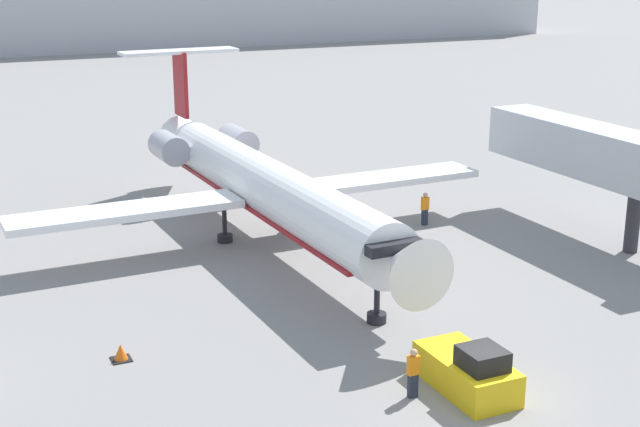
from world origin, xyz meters
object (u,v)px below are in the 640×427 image
object	(u,v)px
jet_bridge	(596,153)
pushback_tug	(467,371)
airplane_main	(262,183)
worker_near_tug	(413,372)
worker_by_wing	(425,208)
traffic_cone_left	(121,352)

from	to	relation	value
jet_bridge	pushback_tug	bearing A→B (deg)	-142.99
airplane_main	pushback_tug	world-z (taller)	airplane_main
worker_near_tug	worker_by_wing	xyz separation A→B (m)	(10.70, 16.79, 0.05)
jet_bridge	airplane_main	bearing A→B (deg)	158.47
traffic_cone_left	jet_bridge	distance (m)	26.63
airplane_main	jet_bridge	size ratio (longest dim) A/B	2.02
airplane_main	jet_bridge	xyz separation A→B (m)	(16.05, -6.33, 1.36)
pushback_tug	jet_bridge	size ratio (longest dim) A/B	0.28
worker_by_wing	jet_bridge	distance (m)	9.39
airplane_main	worker_near_tug	bearing A→B (deg)	-95.12
worker_by_wing	airplane_main	bearing A→B (deg)	173.38
airplane_main	pushback_tug	xyz separation A→B (m)	(0.35, -18.16, -2.40)
worker_near_tug	traffic_cone_left	bearing A→B (deg)	139.82
worker_by_wing	jet_bridge	bearing A→B (deg)	-37.20
airplane_main	traffic_cone_left	size ratio (longest dim) A/B	40.26
airplane_main	worker_near_tug	xyz separation A→B (m)	(-1.60, -17.84, -2.17)
worker_near_tug	pushback_tug	bearing A→B (deg)	-9.34
pushback_tug	worker_near_tug	size ratio (longest dim) A/B	2.29
airplane_main	pushback_tug	size ratio (longest dim) A/B	7.21
pushback_tug	worker_by_wing	world-z (taller)	pushback_tug
worker_by_wing	jet_bridge	xyz separation A→B (m)	(6.95, -5.27, 3.49)
pushback_tug	traffic_cone_left	bearing A→B (deg)	144.44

